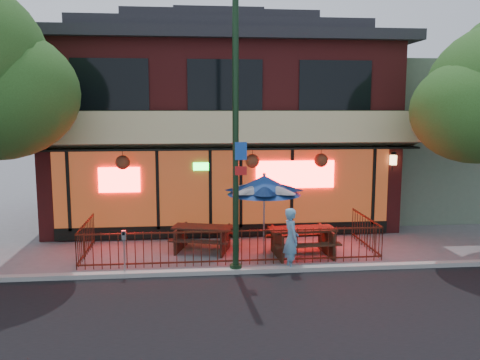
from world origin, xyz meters
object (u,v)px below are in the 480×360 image
object	(u,v)px
patio_umbrella	(264,185)
parking_meter_near	(124,245)
pedestrian	(291,239)
picnic_table_right	(302,238)
picnic_table_left	(203,235)
street_light	(236,153)

from	to	relation	value
patio_umbrella	parking_meter_near	xyz separation A→B (m)	(-3.83, -1.49, -1.27)
pedestrian	parking_meter_near	distance (m)	4.34
picnic_table_right	patio_umbrella	xyz separation A→B (m)	(-1.10, 0.18, 1.54)
picnic_table_right	parking_meter_near	distance (m)	5.10
picnic_table_left	picnic_table_right	distance (m)	2.96
street_light	picnic_table_right	bearing A→B (deg)	32.48
patio_umbrella	picnic_table_right	bearing A→B (deg)	-9.16
pedestrian	parking_meter_near	size ratio (longest dim) A/B	1.41
picnic_table_left	pedestrian	xyz separation A→B (m)	(2.28, -2.02, 0.34)
parking_meter_near	patio_umbrella	bearing A→B (deg)	21.22
patio_umbrella	pedestrian	world-z (taller)	patio_umbrella
street_light	parking_meter_near	bearing A→B (deg)	179.95
picnic_table_left	street_light	bearing A→B (deg)	-68.81
picnic_table_left	patio_umbrella	world-z (taller)	patio_umbrella
picnic_table_left	picnic_table_right	size ratio (longest dim) A/B	1.04
picnic_table_right	pedestrian	size ratio (longest dim) A/B	1.20
picnic_table_right	patio_umbrella	world-z (taller)	patio_umbrella
street_light	patio_umbrella	world-z (taller)	street_light
picnic_table_right	picnic_table_left	bearing A→B (deg)	165.16
street_light	picnic_table_left	bearing A→B (deg)	111.19
street_light	patio_umbrella	distance (m)	2.07
parking_meter_near	picnic_table_left	bearing A→B (deg)	45.06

